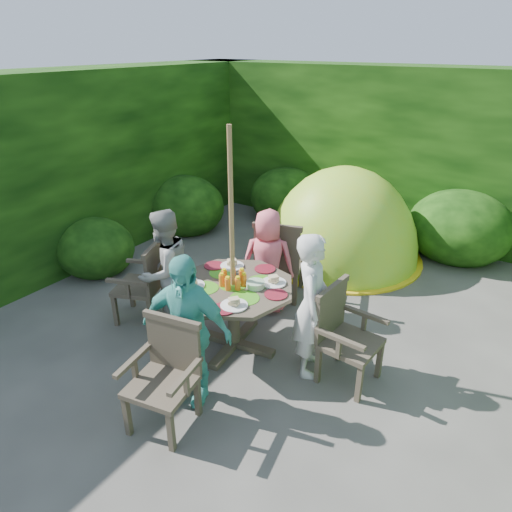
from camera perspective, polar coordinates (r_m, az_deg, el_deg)
The scene contains 13 objects.
ground at distance 4.55m, azimuth 6.98°, elevation -13.21°, with size 60.00×60.00×0.00m, color #484640.
hedge_enclosure at distance 5.06m, azimuth 14.64°, elevation 6.43°, with size 9.00×9.00×2.50m.
patio_table at distance 4.43m, azimuth -2.80°, elevation -4.87°, with size 1.35×1.35×0.84m.
parasol_pole at distance 4.20m, azimuth -3.00°, elevation 1.14°, with size 0.04×0.04×2.20m, color brown.
garden_chair_right at distance 4.17m, azimuth 10.92°, elevation -9.53°, with size 0.51×0.56×0.87m.
garden_chair_left at distance 5.07m, azimuth -13.76°, elevation -3.12°, with size 0.62×0.66×0.87m.
garden_chair_back at distance 5.34m, azimuth 2.96°, elevation -0.34°, with size 0.70×0.66×0.96m.
garden_chair_front at distance 3.76m, azimuth -11.21°, elevation -14.16°, with size 0.59×0.54×0.86m.
child_right at distance 4.11m, azimuth 7.02°, elevation -6.14°, with size 0.50×0.33×1.38m, color silver.
child_left at distance 4.79m, azimuth -11.30°, elevation -1.92°, with size 0.65×0.50×1.33m, color gray.
child_back at distance 5.06m, azimuth 1.48°, elevation -0.71°, with size 0.59×0.38×1.20m, color #F46474.
child_front at distance 3.82m, azimuth -8.72°, elevation -9.13°, with size 0.79×0.33×1.36m, color #4DB4A8.
dome_tent at distance 6.69m, azimuth 10.42°, elevation -0.06°, with size 2.30×2.30×2.60m.
Camera 1 is at (1.49, -3.24, 2.82)m, focal length 32.00 mm.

